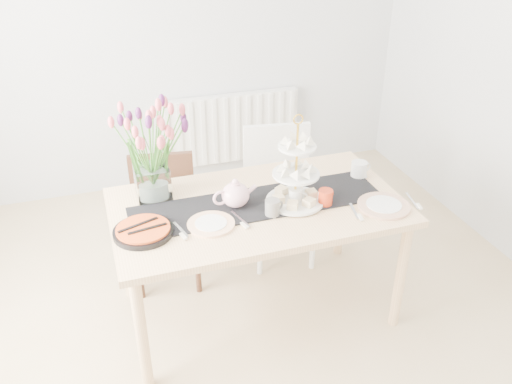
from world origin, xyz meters
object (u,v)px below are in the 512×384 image
object	(u,v)px
radiator	(231,128)
teapot	(236,195)
chair_white	(279,183)
mug_orange	(325,198)
tulip_vase	(147,136)
cake_stand	(296,182)
plate_left	(211,224)
mug_white	(296,196)
mug_grey	(272,208)
dining_table	(258,216)
tart_tin	(143,231)
cream_jug	(359,169)
chair_brown	(164,210)
plate_right	(384,206)

from	to	relation	value
radiator	teapot	distance (m)	1.86
chair_white	mug_orange	size ratio (longest dim) A/B	9.75
radiator	tulip_vase	xyz separation A→B (m)	(-0.87, -1.50, 0.67)
cake_stand	plate_left	distance (m)	0.52
tulip_vase	mug_white	world-z (taller)	tulip_vase
cake_stand	mug_grey	distance (m)	0.20
dining_table	mug_orange	bearing A→B (deg)	-20.09
chair_white	tulip_vase	distance (m)	1.10
plate_left	teapot	bearing A→B (deg)	37.86
radiator	chair_white	world-z (taller)	chair_white
chair_white	tart_tin	bearing A→B (deg)	-137.56
mug_white	cake_stand	bearing A→B (deg)	161.05
mug_white	plate_left	world-z (taller)	mug_white
cream_jug	tart_tin	distance (m)	1.34
chair_white	mug_orange	distance (m)	0.74
cream_jug	mug_white	distance (m)	0.51
cake_stand	tart_tin	bearing A→B (deg)	-176.94
chair_brown	mug_grey	size ratio (longest dim) A/B	8.84
cream_jug	mug_grey	world-z (taller)	cream_jug
radiator	chair_brown	size ratio (longest dim) A/B	1.46
cream_jug	plate_left	world-z (taller)	cream_jug
tulip_vase	teapot	world-z (taller)	tulip_vase
dining_table	plate_right	size ratio (longest dim) A/B	5.57
tulip_vase	mug_orange	distance (m)	1.02
tart_tin	cream_jug	bearing A→B (deg)	9.25
tulip_vase	cake_stand	world-z (taller)	tulip_vase
dining_table	plate_left	xyz separation A→B (m)	(-0.30, -0.13, 0.08)
tart_tin	mug_grey	distance (m)	0.68
radiator	mug_orange	xyz separation A→B (m)	(0.01, -1.89, 0.35)
tart_tin	mug_orange	distance (m)	0.99
tulip_vase	mug_white	distance (m)	0.86
cream_jug	mug_grey	xyz separation A→B (m)	(-0.64, -0.25, -0.00)
mug_white	mug_orange	bearing A→B (deg)	-1.97
radiator	cake_stand	world-z (taller)	cake_stand
teapot	radiator	bearing A→B (deg)	70.99
dining_table	plate_right	distance (m)	0.70
radiator	mug_white	distance (m)	1.86
cream_jug	plate_left	distance (m)	1.01
plate_right	cream_jug	bearing A→B (deg)	84.55
radiator	chair_brown	distance (m)	1.44
mug_grey	dining_table	bearing A→B (deg)	87.09
teapot	mug_orange	bearing A→B (deg)	-20.10
teapot	mug_white	world-z (taller)	teapot
mug_grey	mug_orange	distance (m)	0.31
tulip_vase	radiator	bearing A→B (deg)	59.87
dining_table	chair_brown	xyz separation A→B (m)	(-0.44, 0.55, -0.20)
chair_white	plate_left	world-z (taller)	chair_white
teapot	cream_jug	bearing A→B (deg)	3.50
tulip_vase	mug_grey	world-z (taller)	tulip_vase
dining_table	mug_orange	xyz separation A→B (m)	(0.35, -0.13, 0.12)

